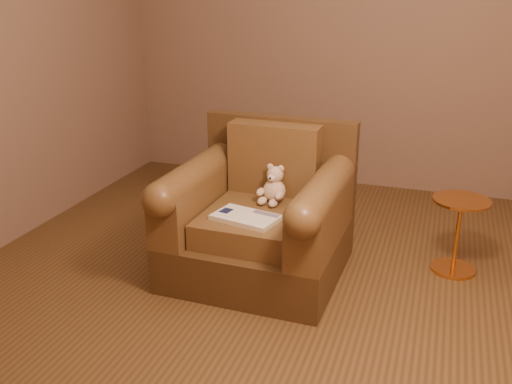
% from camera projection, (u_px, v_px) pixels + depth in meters
% --- Properties ---
extents(floor, '(4.00, 4.00, 0.00)m').
position_uv_depth(floor, '(288.00, 288.00, 3.37)').
color(floor, brown).
rests_on(floor, ground).
extents(armchair, '(1.02, 0.97, 0.90)m').
position_uv_depth(armchair, '(261.00, 218.00, 3.48)').
color(armchair, '#462F17').
rests_on(armchair, floor).
extents(teddy_bear, '(0.17, 0.20, 0.24)m').
position_uv_depth(teddy_bear, '(273.00, 188.00, 3.48)').
color(teddy_bear, beige).
rests_on(teddy_bear, armchair).
extents(guidebook, '(0.40, 0.29, 0.03)m').
position_uv_depth(guidebook, '(246.00, 217.00, 3.24)').
color(guidebook, beige).
rests_on(guidebook, armchair).
extents(side_table, '(0.34, 0.34, 0.48)m').
position_uv_depth(side_table, '(457.00, 233.00, 3.49)').
color(side_table, '#DC8E3C').
rests_on(side_table, floor).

